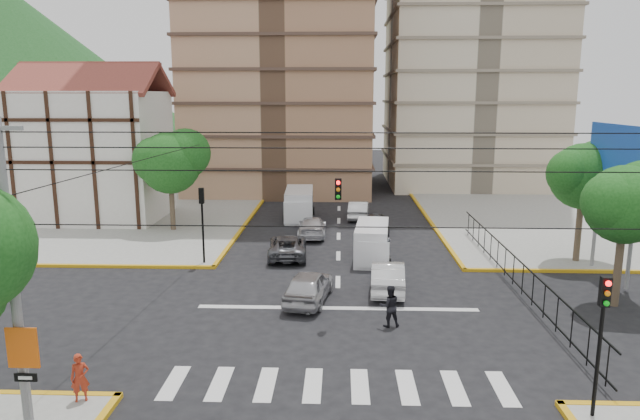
{
  "coord_description": "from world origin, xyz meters",
  "views": [
    {
      "loc": [
        0.08,
        -23.84,
        9.7
      ],
      "look_at": [
        -0.93,
        4.42,
        4.0
      ],
      "focal_mm": 32.0,
      "sensor_mm": 36.0,
      "label": 1
    }
  ],
  "objects_px": {
    "traffic_light_nw": "(202,213)",
    "pedestrian_crosswalk": "(389,306)",
    "district_sign": "(24,357)",
    "pedestrian_sw_corner": "(80,378)",
    "van_left_lane": "(299,206)",
    "car_silver_front_left": "(309,286)",
    "car_white_front_right": "(388,276)",
    "van_right_lane": "(372,244)",
    "traffic_light_se": "(602,324)"
  },
  "relations": [
    {
      "from": "traffic_light_nw",
      "to": "pedestrian_crosswalk",
      "type": "height_order",
      "value": "traffic_light_nw"
    },
    {
      "from": "traffic_light_nw",
      "to": "car_white_front_right",
      "type": "distance_m",
      "value": 11.32
    },
    {
      "from": "traffic_light_se",
      "to": "traffic_light_nw",
      "type": "distance_m",
      "value": 22.06
    },
    {
      "from": "van_right_lane",
      "to": "car_silver_front_left",
      "type": "xyz_separation_m",
      "value": [
        -3.4,
        -7.03,
        -0.28
      ]
    },
    {
      "from": "traffic_light_nw",
      "to": "district_sign",
      "type": "xyz_separation_m",
      "value": [
        -1.0,
        -17.04,
        -0.66
      ]
    },
    {
      "from": "district_sign",
      "to": "pedestrian_sw_corner",
      "type": "xyz_separation_m",
      "value": [
        0.69,
        1.74,
        -1.52
      ]
    },
    {
      "from": "traffic_light_nw",
      "to": "van_left_lane",
      "type": "xyz_separation_m",
      "value": [
        4.65,
        12.33,
        -1.93
      ]
    },
    {
      "from": "van_left_lane",
      "to": "car_silver_front_left",
      "type": "height_order",
      "value": "van_left_lane"
    },
    {
      "from": "van_left_lane",
      "to": "traffic_light_se",
      "type": "bearing_deg",
      "value": -71.13
    },
    {
      "from": "traffic_light_se",
      "to": "van_left_lane",
      "type": "relative_size",
      "value": 0.81
    },
    {
      "from": "district_sign",
      "to": "car_white_front_right",
      "type": "distance_m",
      "value": 17.3
    },
    {
      "from": "traffic_light_se",
      "to": "pedestrian_crosswalk",
      "type": "xyz_separation_m",
      "value": [
        -5.58,
        6.99,
        -2.2
      ]
    },
    {
      "from": "traffic_light_nw",
      "to": "van_left_lane",
      "type": "height_order",
      "value": "traffic_light_nw"
    },
    {
      "from": "traffic_light_nw",
      "to": "pedestrian_crosswalk",
      "type": "relative_size",
      "value": 2.42
    },
    {
      "from": "car_silver_front_left",
      "to": "car_white_front_right",
      "type": "distance_m",
      "value": 4.25
    },
    {
      "from": "van_left_lane",
      "to": "pedestrian_crosswalk",
      "type": "height_order",
      "value": "van_left_lane"
    },
    {
      "from": "car_white_front_right",
      "to": "van_left_lane",
      "type": "bearing_deg",
      "value": -66.97
    },
    {
      "from": "traffic_light_se",
      "to": "car_white_front_right",
      "type": "height_order",
      "value": "traffic_light_se"
    },
    {
      "from": "traffic_light_nw",
      "to": "van_left_lane",
      "type": "relative_size",
      "value": 0.81
    },
    {
      "from": "pedestrian_sw_corner",
      "to": "van_right_lane",
      "type": "bearing_deg",
      "value": 36.35
    },
    {
      "from": "van_right_lane",
      "to": "pedestrian_crosswalk",
      "type": "xyz_separation_m",
      "value": [
        0.2,
        -9.9,
        -0.13
      ]
    },
    {
      "from": "car_silver_front_left",
      "to": "car_white_front_right",
      "type": "bearing_deg",
      "value": -146.86
    },
    {
      "from": "district_sign",
      "to": "pedestrian_crosswalk",
      "type": "height_order",
      "value": "district_sign"
    },
    {
      "from": "district_sign",
      "to": "van_right_lane",
      "type": "height_order",
      "value": "district_sign"
    },
    {
      "from": "traffic_light_nw",
      "to": "car_white_front_right",
      "type": "bearing_deg",
      "value": -21.46
    },
    {
      "from": "district_sign",
      "to": "van_right_lane",
      "type": "relative_size",
      "value": 0.65
    },
    {
      "from": "van_right_lane",
      "to": "car_silver_front_left",
      "type": "relative_size",
      "value": 1.09
    },
    {
      "from": "van_left_lane",
      "to": "pedestrian_sw_corner",
      "type": "xyz_separation_m",
      "value": [
        -4.97,
        -27.63,
        -0.25
      ]
    },
    {
      "from": "traffic_light_se",
      "to": "car_silver_front_left",
      "type": "bearing_deg",
      "value": 132.98
    },
    {
      "from": "pedestrian_crosswalk",
      "to": "traffic_light_nw",
      "type": "bearing_deg",
      "value": -51.04
    },
    {
      "from": "district_sign",
      "to": "car_silver_front_left",
      "type": "height_order",
      "value": "district_sign"
    },
    {
      "from": "traffic_light_se",
      "to": "van_right_lane",
      "type": "bearing_deg",
      "value": 108.93
    },
    {
      "from": "car_silver_front_left",
      "to": "pedestrian_sw_corner",
      "type": "distance_m",
      "value": 11.69
    },
    {
      "from": "district_sign",
      "to": "car_silver_front_left",
      "type": "bearing_deg",
      "value": 56.7
    },
    {
      "from": "traffic_light_se",
      "to": "pedestrian_sw_corner",
      "type": "height_order",
      "value": "traffic_light_se"
    },
    {
      "from": "car_silver_front_left",
      "to": "district_sign",
      "type": "bearing_deg",
      "value": 66.33
    },
    {
      "from": "district_sign",
      "to": "van_right_lane",
      "type": "distance_m",
      "value": 21.32
    },
    {
      "from": "traffic_light_nw",
      "to": "van_left_lane",
      "type": "distance_m",
      "value": 13.32
    },
    {
      "from": "traffic_light_se",
      "to": "pedestrian_sw_corner",
      "type": "bearing_deg",
      "value": 178.92
    },
    {
      "from": "pedestrian_crosswalk",
      "to": "van_right_lane",
      "type": "bearing_deg",
      "value": -99.16
    },
    {
      "from": "car_white_front_right",
      "to": "pedestrian_crosswalk",
      "type": "height_order",
      "value": "pedestrian_crosswalk"
    },
    {
      "from": "traffic_light_nw",
      "to": "traffic_light_se",
      "type": "bearing_deg",
      "value": -45.0
    },
    {
      "from": "van_left_lane",
      "to": "car_silver_front_left",
      "type": "xyz_separation_m",
      "value": [
        1.76,
        -18.07,
        -0.41
      ]
    },
    {
      "from": "district_sign",
      "to": "pedestrian_sw_corner",
      "type": "relative_size",
      "value": 2.04
    },
    {
      "from": "van_left_lane",
      "to": "car_white_front_right",
      "type": "distance_m",
      "value": 17.33
    },
    {
      "from": "district_sign",
      "to": "pedestrian_sw_corner",
      "type": "height_order",
      "value": "district_sign"
    },
    {
      "from": "traffic_light_se",
      "to": "van_left_lane",
      "type": "height_order",
      "value": "traffic_light_se"
    },
    {
      "from": "traffic_light_se",
      "to": "van_right_lane",
      "type": "xyz_separation_m",
      "value": [
        -5.79,
        16.88,
        -2.07
      ]
    },
    {
      "from": "car_white_front_right",
      "to": "pedestrian_crosswalk",
      "type": "xyz_separation_m",
      "value": [
        -0.29,
        -4.56,
        0.15
      ]
    },
    {
      "from": "car_silver_front_left",
      "to": "pedestrian_crosswalk",
      "type": "relative_size",
      "value": 2.48
    }
  ]
}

